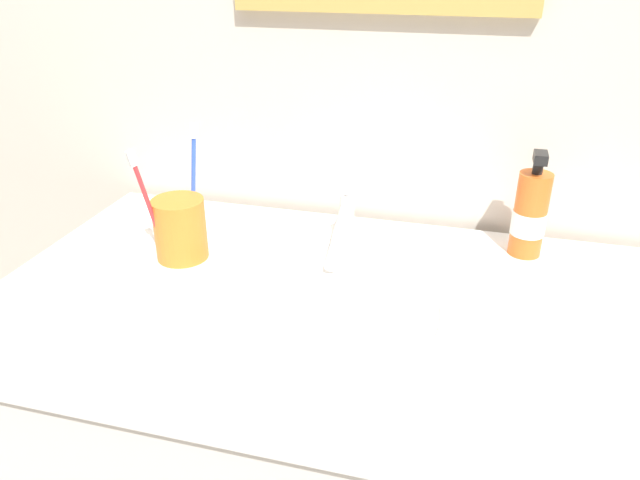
{
  "coord_description": "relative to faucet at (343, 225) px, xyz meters",
  "views": [
    {
      "loc": [
        0.17,
        -0.72,
        1.31
      ],
      "look_at": [
        -0.02,
        -0.0,
        0.94
      ],
      "focal_mm": 33.44,
      "sensor_mm": 36.0,
      "label": 1
    }
  ],
  "objects": [
    {
      "name": "tiled_wall_back",
      "position": [
        0.02,
        0.18,
        0.31
      ],
      "size": [
        2.21,
        0.04,
        2.4
      ],
      "primitive_type": "cube",
      "color": "beige",
      "rests_on": "ground"
    },
    {
      "name": "sink_basin",
      "position": [
        0.0,
        -0.18,
        -0.09
      ],
      "size": [
        0.4,
        0.4,
        0.12
      ],
      "color": "white",
      "rests_on": "vanity_counter"
    },
    {
      "name": "faucet",
      "position": [
        0.0,
        0.0,
        0.0
      ],
      "size": [
        0.02,
        0.17,
        0.1
      ],
      "color": "silver",
      "rests_on": "sink_basin"
    },
    {
      "name": "toothbrush_cup",
      "position": [
        -0.25,
        -0.09,
        0.0
      ],
      "size": [
        0.08,
        0.08,
        0.1
      ],
      "primitive_type": "cylinder",
      "color": "orange",
      "rests_on": "vanity_counter"
    },
    {
      "name": "toothbrush_red",
      "position": [
        -0.28,
        -0.13,
        0.07
      ],
      "size": [
        0.03,
        0.04,
        0.19
      ],
      "color": "red",
      "rests_on": "toothbrush_cup"
    },
    {
      "name": "toothbrush_blue",
      "position": [
        -0.24,
        -0.05,
        0.07
      ],
      "size": [
        0.02,
        0.05,
        0.2
      ],
      "color": "blue",
      "rests_on": "toothbrush_cup"
    },
    {
      "name": "soap_dispenser",
      "position": [
        0.29,
        0.06,
        0.02
      ],
      "size": [
        0.05,
        0.06,
        0.18
      ],
      "color": "orange",
      "rests_on": "vanity_counter"
    }
  ]
}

